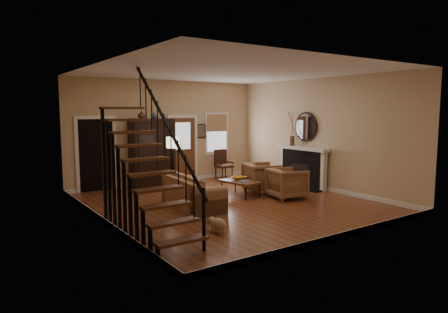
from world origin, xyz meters
TOP-DOWN VIEW (x-y plane):
  - room at (-0.41, 1.76)m, footprint 7.00×7.33m
  - staircase at (-2.78, -1.30)m, footprint 0.94×2.80m
  - fireplace at (3.13, 0.50)m, footprint 0.33×1.95m
  - armoire at (-0.70, 3.15)m, footprint 1.30×0.60m
  - vase_a at (-1.05, 3.05)m, footprint 0.24×0.24m
  - vase_b at (-0.65, 3.05)m, footprint 0.20×0.20m
  - sofa at (-1.00, 0.13)m, footprint 1.02×2.04m
  - coffee_table at (0.72, 0.51)m, footprint 0.77×1.19m
  - bowl at (0.77, 0.66)m, footprint 0.38×0.38m
  - books at (0.60, 0.21)m, footprint 0.21×0.28m
  - armchair_left at (1.59, -0.42)m, footprint 1.04×1.02m
  - armchair_right at (1.56, 0.60)m, footprint 1.15×1.13m
  - floor_lamp at (-0.59, 1.96)m, footprint 0.42×0.42m
  - side_chair at (1.85, 2.95)m, footprint 0.54×0.54m
  - dog at (-1.60, -1.88)m, footprint 0.32×0.44m

SIDE VIEW (x-z plane):
  - dog at x=-1.60m, z-range 0.00..0.29m
  - coffee_table at x=0.72m, z-range 0.00..0.43m
  - sofa at x=-1.00m, z-range 0.00..0.74m
  - armchair_left at x=1.59m, z-range 0.00..0.81m
  - armchair_right at x=1.56m, z-range 0.00..0.85m
  - books at x=0.60m, z-range 0.43..0.48m
  - bowl at x=0.77m, z-range 0.43..0.52m
  - side_chair at x=1.85m, z-range 0.00..1.02m
  - fireplace at x=3.13m, z-range -0.41..1.89m
  - floor_lamp at x=-0.59m, z-range 0.00..1.60m
  - armoire at x=-0.70m, z-range 0.00..2.10m
  - room at x=-0.41m, z-range -0.14..3.16m
  - staircase at x=-2.78m, z-range 0.00..3.20m
  - vase_b at x=-0.65m, z-range 2.10..2.31m
  - vase_a at x=-1.05m, z-range 2.10..2.35m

